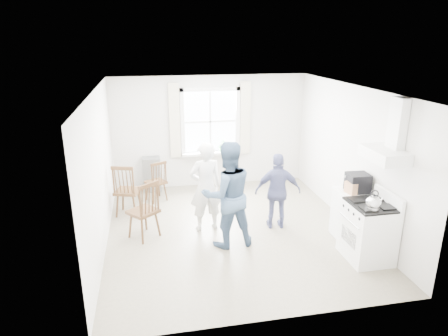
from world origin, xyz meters
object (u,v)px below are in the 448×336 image
gas_stove (368,231)px  windsor_chair_a (158,177)px  person_left (206,187)px  person_mid (228,195)px  low_cabinet (350,214)px  person_right (278,191)px  windsor_chair_b (125,185)px  stereo_stack (358,183)px  windsor_chair_c (147,204)px

gas_stove → windsor_chair_a: (-3.19, 3.00, 0.07)m
person_left → person_mid: size_ratio=0.91×
gas_stove → low_cabinet: gas_stove is taller
person_right → person_left: bearing=1.8°
windsor_chair_a → person_mid: bearing=-62.8°
windsor_chair_a → person_mid: 2.41m
gas_stove → person_left: (-2.38, 1.52, 0.35)m
gas_stove → windsor_chair_b: gas_stove is taller
stereo_stack → windsor_chair_b: (-3.95, 1.72, -0.40)m
person_left → person_mid: 0.70m
windsor_chair_c → person_right: (2.37, 0.01, 0.06)m
windsor_chair_c → person_mid: bearing=-18.9°
windsor_chair_c → person_right: 2.37m
windsor_chair_a → person_left: bearing=-61.1°
gas_stove → windsor_chair_b: 4.51m
windsor_chair_b → stereo_stack: bearing=-23.5°
person_left → windsor_chair_b: bearing=-37.8°
low_cabinet → person_right: (-1.13, 0.64, 0.27)m
low_cabinet → person_mid: 2.23m
windsor_chair_a → gas_stove: bearing=-43.2°
person_mid → person_right: 1.16m
windsor_chair_b → person_right: 2.96m
windsor_chair_b → person_left: bearing=-29.7°
windsor_chair_c → stereo_stack: bearing=-11.0°
windsor_chair_c → person_left: 1.09m
low_cabinet → windsor_chair_b: windsor_chair_b is taller
windsor_chair_a → windsor_chair_c: windsor_chair_c is taller
low_cabinet → stereo_stack: 0.61m
gas_stove → windsor_chair_c: bearing=158.8°
person_left → person_mid: (0.27, -0.64, 0.08)m
stereo_stack → person_mid: 2.23m
low_cabinet → person_left: person_left is taller
stereo_stack → person_right: (-1.17, 0.70, -0.34)m
stereo_stack → windsor_chair_b: size_ratio=0.34×
gas_stove → person_mid: 2.32m
gas_stove → windsor_chair_a: size_ratio=1.22×
windsor_chair_c → person_right: bearing=0.3°
person_mid → person_right: size_ratio=1.28×
gas_stove → low_cabinet: (0.07, 0.70, -0.03)m
low_cabinet → person_right: 1.33m
gas_stove → windsor_chair_c: 3.69m
windsor_chair_b → person_mid: person_mid is taller
person_mid → person_right: bearing=-162.3°
gas_stove → person_right: 1.73m
windsor_chair_c → gas_stove: bearing=-21.2°
person_right → person_mid: bearing=33.7°
windsor_chair_a → person_right: (2.13, -1.65, 0.16)m
low_cabinet → stereo_stack: stereo_stack is taller
windsor_chair_c → person_left: person_left is taller
person_left → windsor_chair_a: bearing=-69.2°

